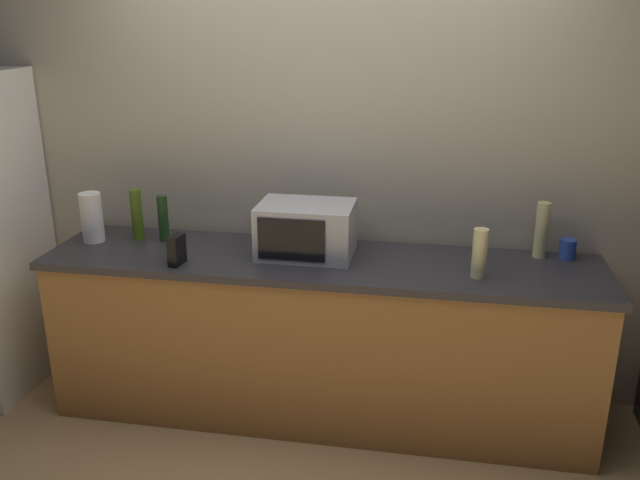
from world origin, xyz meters
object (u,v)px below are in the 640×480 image
paper_towel_roll (92,217)px  bottle_wine (163,218)px  bottle_hand_soap (480,253)px  mug_blue (568,249)px  microwave (306,230)px  cordless_phone (177,250)px  bottle_vinegar (542,230)px  bottle_olive_oil (137,215)px

paper_towel_roll → bottle_wine: 0.38m
bottle_hand_soap → mug_blue: (0.45, 0.33, -0.07)m
microwave → bottle_hand_soap: size_ratio=2.01×
paper_towel_roll → bottle_hand_soap: size_ratio=1.13×
paper_towel_roll → cordless_phone: (0.58, -0.25, -0.06)m
bottle_wine → bottle_hand_soap: bearing=-8.0°
cordless_phone → bottle_hand_soap: (1.46, 0.09, 0.04)m
bottle_wine → mug_blue: (2.12, 0.10, -0.08)m
cordless_phone → bottle_hand_soap: bearing=9.9°
paper_towel_roll → bottle_wine: paper_towel_roll is taller
cordless_phone → bottle_hand_soap: bottle_hand_soap is taller
bottle_wine → paper_towel_roll: bearing=-169.0°
cordless_phone → bottle_vinegar: bearing=19.8°
bottle_wine → bottle_olive_oil: 0.15m
bottle_vinegar → bottle_wine: size_ratio=1.13×
paper_towel_roll → mug_blue: 2.50m
microwave → bottle_wine: 0.81m
paper_towel_roll → mug_blue: (2.50, 0.17, -0.08)m
bottle_wine → mug_blue: bearing=2.7°
bottle_hand_soap → bottle_wine: (-1.66, 0.23, 0.01)m
bottle_hand_soap → paper_towel_roll: bearing=175.5°
paper_towel_roll → bottle_vinegar: 2.37m
cordless_phone → bottle_vinegar: bottle_vinegar is taller
microwave → bottle_hand_soap: 0.87m
microwave → bottle_wine: (-0.80, 0.08, -0.01)m
bottle_hand_soap → bottle_vinegar: bearing=46.5°
bottle_hand_soap → mug_blue: size_ratio=2.33×
bottle_hand_soap → bottle_wine: size_ratio=0.94×
cordless_phone → bottle_wine: 0.39m
cordless_phone → bottle_wine: bearing=128.1°
bottle_hand_soap → bottle_wine: bearing=172.0°
microwave → bottle_olive_oil: (-0.96, 0.08, 0.01)m
bottle_vinegar → bottle_wine: 1.99m
bottle_vinegar → bottle_hand_soap: size_ratio=1.21×
paper_towel_roll → cordless_phone: 0.64m
paper_towel_roll → cordless_phone: paper_towel_roll is taller
bottle_vinegar → bottle_hand_soap: bottle_vinegar is taller
microwave → bottle_vinegar: 1.19m
paper_towel_roll → bottle_vinegar: size_ratio=0.94×
bottle_hand_soap → bottle_olive_oil: bottle_olive_oil is taller
paper_towel_roll → microwave: bearing=-0.1°
cordless_phone → mug_blue: bearing=18.7°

